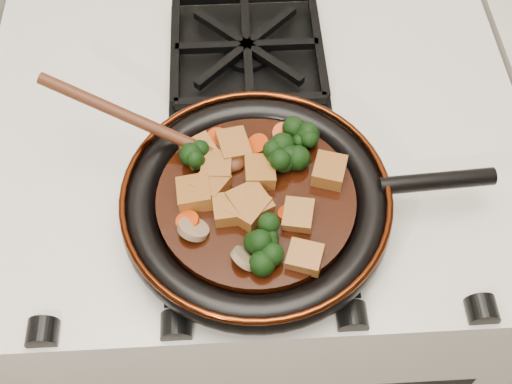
{
  "coord_description": "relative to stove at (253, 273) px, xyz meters",
  "views": [
    {
      "loc": [
        -0.02,
        1.14,
        1.6
      ],
      "look_at": [
        -0.0,
        1.54,
        0.97
      ],
      "focal_mm": 45.0,
      "sensor_mm": 36.0,
      "label": 1
    }
  ],
  "objects": [
    {
      "name": "stove",
      "position": [
        0.0,
        0.0,
        0.0
      ],
      "size": [
        0.76,
        0.6,
        0.9
      ],
      "primitive_type": "cube",
      "color": "beige",
      "rests_on": "ground"
    },
    {
      "name": "burner_grate_front",
      "position": [
        0.0,
        -0.14,
        0.46
      ],
      "size": [
        0.23,
        0.23,
        0.03
      ],
      "primitive_type": null,
      "color": "black",
      "rests_on": "stove"
    },
    {
      "name": "burner_grate_back",
      "position": [
        0.0,
        0.14,
        0.46
      ],
      "size": [
        0.23,
        0.23,
        0.03
      ],
      "primitive_type": null,
      "color": "black",
      "rests_on": "stove"
    },
    {
      "name": "skillet",
      "position": [
        -0.0,
        -0.15,
        0.49
      ],
      "size": [
        0.45,
        0.32,
        0.05
      ],
      "rotation": [
        0.0,
        0.0,
        0.05
      ],
      "color": "black",
      "rests_on": "burner_grate_front"
    },
    {
      "name": "braising_sauce",
      "position": [
        -0.0,
        -0.15,
        0.5
      ],
      "size": [
        0.24,
        0.24,
        0.02
      ],
      "primitive_type": "cylinder",
      "color": "black",
      "rests_on": "skillet"
    },
    {
      "name": "tofu_cube_0",
      "position": [
        -0.01,
        -0.16,
        0.52
      ],
      "size": [
        0.06,
        0.06,
        0.03
      ],
      "primitive_type": "cube",
      "rotation": [
        0.05,
        0.09,
        0.51
      ],
      "color": "brown",
      "rests_on": "braising_sauce"
    },
    {
      "name": "tofu_cube_1",
      "position": [
        -0.05,
        -0.11,
        0.52
      ],
      "size": [
        0.04,
        0.04,
        0.02
      ],
      "primitive_type": "cube",
      "rotation": [
        0.02,
        0.02,
        3.07
      ],
      "color": "brown",
      "rests_on": "braising_sauce"
    },
    {
      "name": "tofu_cube_2",
      "position": [
        0.0,
        -0.12,
        0.52
      ],
      "size": [
        0.04,
        0.04,
        0.03
      ],
      "primitive_type": "cube",
      "rotation": [
        0.08,
        0.08,
        1.57
      ],
      "color": "brown",
      "rests_on": "braising_sauce"
    },
    {
      "name": "tofu_cube_3",
      "position": [
        0.09,
        -0.12,
        0.52
      ],
      "size": [
        0.05,
        0.05,
        0.03
      ],
      "primitive_type": "cube",
      "rotation": [
        -0.01,
        0.05,
        1.26
      ],
      "color": "brown",
      "rests_on": "braising_sauce"
    },
    {
      "name": "tofu_cube_4",
      "position": [
        -0.03,
        -0.17,
        0.52
      ],
      "size": [
        0.04,
        0.04,
        0.02
      ],
      "primitive_type": "cube",
      "rotation": [
        -0.03,
        0.0,
        0.09
      ],
      "color": "brown",
      "rests_on": "braising_sauce"
    },
    {
      "name": "tofu_cube_5",
      "position": [
        -0.07,
        -0.14,
        0.52
      ],
      "size": [
        0.04,
        0.05,
        0.03
      ],
      "primitive_type": "cube",
      "rotation": [
        -0.11,
        -0.07,
        0.1
      ],
      "color": "brown",
      "rests_on": "braising_sauce"
    },
    {
      "name": "tofu_cube_6",
      "position": [
        -0.06,
        -0.13,
        0.52
      ],
      "size": [
        0.05,
        0.05,
        0.03
      ],
      "primitive_type": "cube",
      "rotation": [
        0.11,
        0.04,
        2.54
      ],
      "color": "brown",
      "rests_on": "braising_sauce"
    },
    {
      "name": "tofu_cube_7",
      "position": [
        -0.01,
        -0.17,
        0.52
      ],
      "size": [
        0.06,
        0.06,
        0.03
      ],
      "primitive_type": "cube",
      "rotation": [
        -0.03,
        0.0,
        0.91
      ],
      "color": "brown",
      "rests_on": "braising_sauce"
    },
    {
      "name": "tofu_cube_8",
      "position": [
        -0.07,
        -0.08,
        0.52
      ],
      "size": [
        0.05,
        0.05,
        0.02
      ],
      "primitive_type": "cube",
      "rotation": [
        -0.04,
        -0.1,
        2.05
      ],
      "color": "brown",
      "rests_on": "braising_sauce"
    },
    {
      "name": "tofu_cube_9",
      "position": [
        0.05,
        -0.23,
        0.52
      ],
      "size": [
        0.05,
        0.04,
        0.02
      ],
      "primitive_type": "cube",
      "rotation": [
        -0.07,
        0.06,
        2.81
      ],
      "color": "brown",
      "rests_on": "braising_sauce"
    },
    {
      "name": "tofu_cube_10",
      "position": [
        -0.03,
        -0.08,
        0.52
      ],
      "size": [
        0.05,
        0.05,
        0.03
      ],
      "primitive_type": "cube",
      "rotation": [
        0.11,
        -0.1,
        1.81
      ],
      "color": "brown",
      "rests_on": "braising_sauce"
    },
    {
      "name": "tofu_cube_11",
      "position": [
        0.04,
        -0.18,
        0.52
      ],
      "size": [
        0.04,
        0.05,
        0.03
      ],
      "primitive_type": "cube",
      "rotation": [
        -0.1,
        -0.09,
        1.34
      ],
      "color": "brown",
      "rests_on": "braising_sauce"
    },
    {
      "name": "broccoli_floret_0",
      "position": [
        0.0,
        -0.23,
        0.52
      ],
      "size": [
        0.08,
        0.09,
        0.07
      ],
      "primitive_type": null,
      "rotation": [
        0.14,
        0.22,
        1.98
      ],
      "color": "black",
      "rests_on": "braising_sauce"
    },
    {
      "name": "broccoli_floret_1",
      "position": [
        0.04,
        -0.09,
        0.52
      ],
      "size": [
        0.08,
        0.08,
        0.06
      ],
      "primitive_type": null,
      "rotation": [
        0.12,
        0.05,
        2.69
      ],
      "color": "black",
      "rests_on": "braising_sauce"
    },
    {
      "name": "broccoli_floret_2",
      "position": [
        0.02,
        -0.11,
        0.52
      ],
      "size": [
        0.07,
        0.08,
        0.06
      ],
      "primitive_type": null,
      "rotation": [
        0.02,
        -0.09,
        1.28
      ],
      "color": "black",
      "rests_on": "braising_sauce"
    },
    {
      "name": "broccoli_floret_3",
      "position": [
        0.06,
        -0.07,
        0.52
      ],
      "size": [
        0.08,
        0.08,
        0.07
      ],
      "primitive_type": null,
      "rotation": [
        0.1,
        0.16,
        2.0
      ],
      "color": "black",
      "rests_on": "braising_sauce"
    },
    {
      "name": "broccoli_floret_4",
      "position": [
        -0.0,
        -0.21,
        0.52
      ],
      "size": [
        0.08,
        0.08,
        0.07
      ],
      "primitive_type": null,
      "rotation": [
        -0.22,
        -0.13,
        0.49
      ],
      "color": "black",
      "rests_on": "braising_sauce"
    },
    {
      "name": "broccoli_floret_5",
      "position": [
        -0.07,
        -0.09,
        0.52
      ],
      "size": [
        0.07,
        0.07,
        0.06
      ],
      "primitive_type": null,
      "rotation": [
        0.02,
        -0.09,
        1.31
      ],
      "color": "black",
      "rests_on": "braising_sauce"
    },
    {
      "name": "carrot_coin_0",
      "position": [
        0.0,
        -0.07,
        0.51
      ],
      "size": [
        0.03,
        0.03,
        0.02
      ],
      "primitive_type": "cylinder",
      "rotation": [
        0.05,
        -0.35,
        0.0
      ],
      "color": "#B52E05",
      "rests_on": "braising_sauce"
    },
    {
      "name": "carrot_coin_1",
      "position": [
        -0.04,
        -0.06,
        0.51
      ],
      "size": [
        0.03,
        0.03,
        0.02
      ],
      "primitive_type": "cylinder",
      "rotation": [
        0.13,
        0.24,
        0.0
      ],
      "color": "#B52E05",
      "rests_on": "braising_sauce"
    },
    {
      "name": "carrot_coin_2",
      "position": [
        0.04,
        -0.06,
        0.51
      ],
      "size": [
        0.03,
        0.03,
        0.01
      ],
      "primitive_type": "cylinder",
      "rotation": [
        0.24,
        0.01,
        0.0
      ],
      "color": "#B52E05",
      "rests_on": "braising_sauce"
    },
    {
      "name": "carrot_coin_3",
      "position": [
        -0.08,
        -0.18,
        0.51
      ],
      "size": [
        0.03,
        0.03,
        0.01
      ],
      "primitive_type": "cylinder",
      "rotation": [
        -0.12,
        -0.18,
        0.0
      ],
      "color": "#B52E05",
      "rests_on": "braising_sauce"
    },
    {
      "name": "carrot_coin_4",
      "position": [
        0.03,
        -0.17,
        0.51
      ],
      "size": [
        0.03,
        0.03,
        0.02
      ],
      "primitive_type": "cylinder",
      "rotation": [
        -0.29,
        -0.23,
        0.0
      ],
      "color": "#B52E05",
      "rests_on": "braising_sauce"
    },
    {
      "name": "mushroom_slice_0",
      "position": [
        -0.08,
        -0.19,
        0.52
      ],
      "size": [
        0.05,
        0.05,
        0.02
      ],
      "primitive_type": "cylinder",
      "rotation": [
        0.52,
        0.0,
        2.35
      ],
      "color": "#7F6649",
      "rests_on": "braising_sauce"
    },
    {
      "name": "mushroom_slice_1",
      "position": [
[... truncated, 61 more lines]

